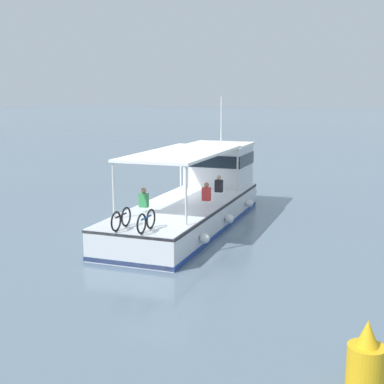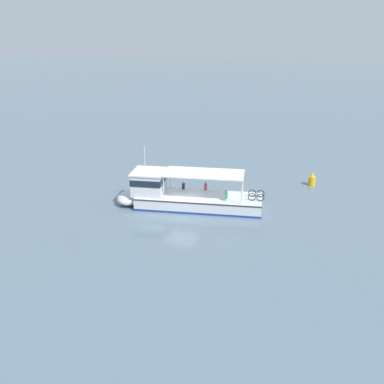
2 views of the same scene
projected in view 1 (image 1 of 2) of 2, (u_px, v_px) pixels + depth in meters
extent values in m
plane|color=slate|center=(171.00, 219.00, 23.43)|extent=(400.00, 400.00, 0.00)
cube|color=silver|center=(187.00, 215.00, 21.72)|extent=(5.38, 11.23, 1.10)
ellipsoid|color=silver|center=(229.00, 190.00, 27.45)|extent=(3.34, 2.76, 1.01)
cube|color=navy|center=(187.00, 225.00, 21.81)|extent=(5.42, 11.24, 0.16)
cube|color=#2D2D33|center=(187.00, 204.00, 21.64)|extent=(5.43, 11.24, 0.10)
cube|color=silver|center=(219.00, 165.00, 25.52)|extent=(3.20, 3.11, 1.90)
cube|color=#19232D|center=(219.00, 159.00, 25.46)|extent=(3.27, 3.16, 0.56)
cube|color=white|center=(219.00, 145.00, 25.33)|extent=(3.39, 3.30, 0.12)
cube|color=white|center=(183.00, 153.00, 20.84)|extent=(4.27, 7.17, 0.10)
cylinder|color=silver|center=(181.00, 167.00, 24.49)|extent=(0.08, 0.08, 2.00)
cylinder|color=silver|center=(237.00, 170.00, 23.57)|extent=(0.08, 0.08, 2.00)
cylinder|color=silver|center=(113.00, 191.00, 18.48)|extent=(0.08, 0.08, 2.00)
cylinder|color=silver|center=(186.00, 196.00, 17.57)|extent=(0.08, 0.08, 2.00)
cylinder|color=silver|center=(221.00, 120.00, 25.40)|extent=(0.06, 0.06, 2.20)
sphere|color=white|center=(249.00, 203.00, 24.28)|extent=(0.36, 0.36, 0.36)
sphere|color=white|center=(229.00, 219.00, 21.23)|extent=(0.36, 0.36, 0.36)
sphere|color=white|center=(205.00, 238.00, 18.36)|extent=(0.36, 0.36, 0.36)
torus|color=black|center=(126.00, 217.00, 17.51)|extent=(0.20, 0.66, 0.66)
torus|color=black|center=(116.00, 221.00, 16.87)|extent=(0.20, 0.66, 0.66)
cylinder|color=#232328|center=(121.00, 215.00, 17.17)|extent=(0.20, 0.70, 0.06)
torus|color=black|center=(151.00, 219.00, 17.21)|extent=(0.20, 0.66, 0.66)
torus|color=black|center=(142.00, 224.00, 16.56)|extent=(0.20, 0.66, 0.66)
cylinder|color=#1E478C|center=(146.00, 218.00, 16.86)|extent=(0.20, 0.70, 0.06)
cube|color=#338C4C|center=(144.00, 200.00, 19.58)|extent=(0.36, 0.28, 0.52)
sphere|color=#9E7051|center=(144.00, 190.00, 19.51)|extent=(0.20, 0.20, 0.20)
cube|color=red|center=(206.00, 194.00, 20.79)|extent=(0.36, 0.28, 0.52)
sphere|color=#9E7051|center=(206.00, 185.00, 20.73)|extent=(0.20, 0.20, 0.20)
cube|color=black|center=(219.00, 186.00, 22.64)|extent=(0.36, 0.28, 0.52)
sphere|color=tan|center=(219.00, 177.00, 22.58)|extent=(0.20, 0.20, 0.20)
cylinder|color=gold|center=(365.00, 369.00, 9.71)|extent=(0.70, 0.70, 0.90)
cone|color=gold|center=(368.00, 333.00, 9.58)|extent=(0.42, 0.42, 0.50)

